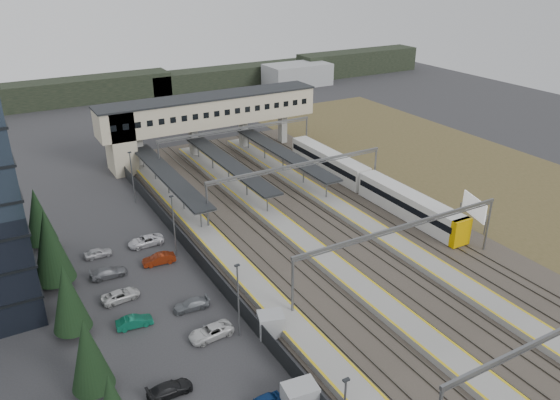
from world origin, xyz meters
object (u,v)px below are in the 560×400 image
relay_cabin_near (300,397)px  footbridge (196,116)px  relay_cabin_far (271,324)px  billboard (474,208)px  train (366,182)px

relay_cabin_near → footbridge: footbridge is taller
relay_cabin_far → footbridge: footbridge is taller
footbridge → billboard: 50.04m
train → billboard: (5.44, -16.19, 0.99)m
train → billboard: size_ratio=7.47×
footbridge → train: size_ratio=1.02×
footbridge → train: (16.30, -28.61, -5.90)m
relay_cabin_near → billboard: (37.15, 16.01, 1.87)m
train → relay_cabin_near: bearing=-134.6°
train → footbridge: bearing=119.7°
footbridge → billboard: (21.74, -44.80, -4.91)m
relay_cabin_far → relay_cabin_near: bearing=-104.9°
footbridge → relay_cabin_near: bearing=-104.2°
footbridge → train: 33.45m
train → billboard: bearing=-71.4°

